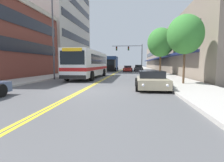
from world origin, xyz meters
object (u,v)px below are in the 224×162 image
at_px(box_truck, 112,64).
at_px(traffic_signal_mast, 131,52).
at_px(car_charcoal_parked_left_mid, 104,68).
at_px(street_lamp_left_near, 56,32).
at_px(street_tree_right_mid, 161,42).
at_px(city_bus, 89,63).
at_px(street_tree_right_near, 185,35).
at_px(car_red_moving_lead, 128,69).
at_px(car_dark_grey_parked_right_mid, 138,68).
at_px(car_beige_parked_right_foreground, 151,80).
at_px(car_champagne_parked_left_near, 98,69).

distance_m(box_truck, traffic_signal_mast, 5.42).
height_order(car_charcoal_parked_left_mid, traffic_signal_mast, traffic_signal_mast).
height_order(street_lamp_left_near, street_tree_right_mid, street_lamp_left_near).
height_order(city_bus, street_tree_right_near, street_tree_right_near).
relative_size(box_truck, traffic_signal_mast, 1.07).
xyz_separation_m(car_red_moving_lead, traffic_signal_mast, (0.68, 3.55, 3.88)).
distance_m(car_dark_grey_parked_right_mid, traffic_signal_mast, 4.29).
relative_size(car_charcoal_parked_left_mid, car_beige_parked_right_foreground, 1.00).
bearing_deg(box_truck, street_lamp_left_near, -97.68).
distance_m(car_champagne_parked_left_near, car_dark_grey_parked_right_mid, 9.84).
height_order(car_dark_grey_parked_right_mid, traffic_signal_mast, traffic_signal_mast).
bearing_deg(street_lamp_left_near, car_red_moving_lead, 70.95).
distance_m(car_champagne_parked_left_near, box_truck, 5.53).
bearing_deg(car_dark_grey_parked_right_mid, street_tree_right_mid, -79.88).
relative_size(car_red_moving_lead, traffic_signal_mast, 0.68).
bearing_deg(car_charcoal_parked_left_mid, car_dark_grey_parked_right_mid, -22.13).
distance_m(car_champagne_parked_left_near, traffic_signal_mast, 9.77).
relative_size(car_red_moving_lead, street_tree_right_near, 0.92).
bearing_deg(street_tree_right_mid, car_beige_parked_right_foreground, -100.63).
height_order(car_charcoal_parked_left_mid, street_tree_right_mid, street_tree_right_mid).
distance_m(city_bus, street_tree_right_near, 11.53).
distance_m(car_red_moving_lead, street_tree_right_mid, 13.97).
xyz_separation_m(traffic_signal_mast, street_tree_right_mid, (4.35, -15.93, 0.23)).
bearing_deg(street_tree_right_near, car_charcoal_parked_left_mid, 110.67).
relative_size(city_bus, car_dark_grey_parked_right_mid, 2.70).
height_order(car_red_moving_lead, street_lamp_left_near, street_lamp_left_near).
distance_m(box_truck, street_tree_right_mid, 17.84).
bearing_deg(box_truck, street_tree_right_mid, -59.41).
bearing_deg(street_tree_right_mid, traffic_signal_mast, 105.28).
xyz_separation_m(city_bus, car_champagne_parked_left_near, (-2.16, 15.46, -1.12)).
distance_m(traffic_signal_mast, street_tree_right_mid, 16.51).
bearing_deg(car_champagne_parked_left_near, street_lamp_left_near, -92.33).
bearing_deg(car_charcoal_parked_left_mid, street_lamp_left_near, -91.58).
bearing_deg(car_red_moving_lead, street_lamp_left_near, -109.05).
distance_m(car_champagne_parked_left_near, street_tree_right_mid, 15.83).
bearing_deg(box_truck, car_dark_grey_parked_right_mid, -1.65).
distance_m(car_dark_grey_parked_right_mid, box_truck, 6.37).
bearing_deg(car_red_moving_lead, traffic_signal_mast, 79.18).
bearing_deg(city_bus, car_charcoal_parked_left_mid, 95.24).
xyz_separation_m(car_champagne_parked_left_near, street_lamp_left_near, (-0.74, -18.29, 4.39)).
bearing_deg(car_beige_parked_right_foreground, street_lamp_left_near, 147.55).
bearing_deg(street_tree_right_near, car_red_moving_lead, 101.93).
distance_m(city_bus, car_charcoal_parked_left_mid, 23.80).
height_order(car_champagne_parked_left_near, traffic_signal_mast, traffic_signal_mast).
height_order(car_dark_grey_parked_right_mid, box_truck, box_truck).
xyz_separation_m(car_charcoal_parked_left_mid, street_lamp_left_near, (-0.73, -26.50, 4.45)).
height_order(car_beige_parked_right_foreground, traffic_signal_mast, traffic_signal_mast).
bearing_deg(car_red_moving_lead, car_champagne_parked_left_near, -161.55).
bearing_deg(street_tree_right_near, box_truck, 108.54).
bearing_deg(street_tree_right_mid, street_lamp_left_near, -146.42).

